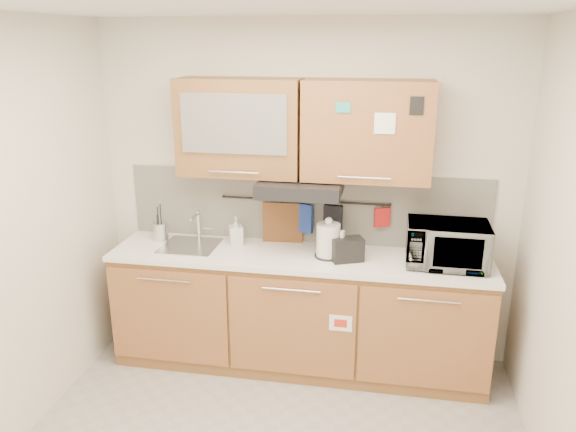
% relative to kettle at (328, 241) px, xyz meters
% --- Properties ---
extents(ceiling, '(3.20, 3.20, 0.00)m').
position_rel_kettle_xyz_m(ceiling, '(-0.22, -1.18, 1.56)').
color(ceiling, white).
rests_on(ceiling, wall_back).
extents(wall_back, '(3.20, 0.00, 3.20)m').
position_rel_kettle_xyz_m(wall_back, '(-0.22, 0.32, 0.26)').
color(wall_back, silver).
rests_on(wall_back, ground).
extents(base_cabinet, '(2.80, 0.64, 0.88)m').
position_rel_kettle_xyz_m(base_cabinet, '(-0.22, 0.01, -0.64)').
color(base_cabinet, olive).
rests_on(base_cabinet, floor).
extents(countertop, '(2.82, 0.62, 0.04)m').
position_rel_kettle_xyz_m(countertop, '(-0.22, 0.01, -0.14)').
color(countertop, white).
rests_on(countertop, base_cabinet).
extents(backsplash, '(2.80, 0.02, 0.56)m').
position_rel_kettle_xyz_m(backsplash, '(-0.22, 0.31, 0.16)').
color(backsplash, silver).
rests_on(backsplash, countertop).
extents(upper_cabinets, '(1.82, 0.37, 0.70)m').
position_rel_kettle_xyz_m(upper_cabinets, '(-0.22, 0.14, 0.79)').
color(upper_cabinets, olive).
rests_on(upper_cabinets, wall_back).
extents(range_hood, '(0.60, 0.46, 0.10)m').
position_rel_kettle_xyz_m(range_hood, '(-0.22, 0.07, 0.38)').
color(range_hood, black).
rests_on(range_hood, upper_cabinets).
extents(sink, '(0.42, 0.40, 0.26)m').
position_rel_kettle_xyz_m(sink, '(-1.07, 0.03, -0.12)').
color(sink, silver).
rests_on(sink, countertop).
extents(utensil_rail, '(1.30, 0.02, 0.02)m').
position_rel_kettle_xyz_m(utensil_rail, '(-0.22, 0.27, 0.22)').
color(utensil_rail, black).
rests_on(utensil_rail, backsplash).
extents(utensil_crock, '(0.15, 0.15, 0.29)m').
position_rel_kettle_xyz_m(utensil_crock, '(-1.34, 0.12, -0.05)').
color(utensil_crock, silver).
rests_on(utensil_crock, countertop).
extents(kettle, '(0.23, 0.22, 0.30)m').
position_rel_kettle_xyz_m(kettle, '(0.00, 0.00, 0.00)').
color(kettle, silver).
rests_on(kettle, countertop).
extents(toaster, '(0.26, 0.21, 0.17)m').
position_rel_kettle_xyz_m(toaster, '(0.14, -0.05, -0.04)').
color(toaster, black).
rests_on(toaster, countertop).
extents(microwave, '(0.56, 0.38, 0.31)m').
position_rel_kettle_xyz_m(microwave, '(0.83, -0.00, 0.03)').
color(microwave, '#999999').
rests_on(microwave, countertop).
extents(soap_bottle, '(0.13, 0.13, 0.22)m').
position_rel_kettle_xyz_m(soap_bottle, '(-0.73, 0.14, -0.01)').
color(soap_bottle, '#999999').
rests_on(soap_bottle, countertop).
extents(cutting_board, '(0.32, 0.04, 0.39)m').
position_rel_kettle_xyz_m(cutting_board, '(-0.39, 0.26, 0.00)').
color(cutting_board, brown).
rests_on(cutting_board, utensil_rail).
extents(oven_mitt, '(0.14, 0.08, 0.23)m').
position_rel_kettle_xyz_m(oven_mitt, '(-0.22, 0.26, 0.08)').
color(oven_mitt, navy).
rests_on(oven_mitt, utensil_rail).
extents(dark_pouch, '(0.15, 0.06, 0.23)m').
position_rel_kettle_xyz_m(dark_pouch, '(0.00, 0.26, 0.09)').
color(dark_pouch, black).
rests_on(dark_pouch, utensil_rail).
extents(pot_holder, '(0.12, 0.06, 0.15)m').
position_rel_kettle_xyz_m(pot_holder, '(0.37, 0.26, 0.12)').
color(pot_holder, '#B21719').
rests_on(pot_holder, utensil_rail).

